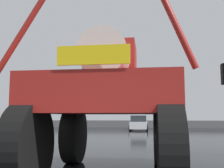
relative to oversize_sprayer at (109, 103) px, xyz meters
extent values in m
plane|color=black|center=(-0.03, 13.23, -1.79)|extent=(120.00, 120.00, 0.00)
cylinder|color=black|center=(-1.32, 1.71, -0.92)|extent=(0.50, 1.74, 1.73)
cylinder|color=black|center=(1.40, 1.64, -0.92)|extent=(0.50, 1.74, 1.73)
cylinder|color=black|center=(-1.40, -1.60, -0.92)|extent=(0.50, 1.74, 1.73)
cylinder|color=black|center=(1.32, -1.67, -0.92)|extent=(0.50, 1.74, 1.73)
cube|color=maroon|center=(0.00, 0.02, 0.13)|extent=(3.32, 4.09, 0.80)
cube|color=maroon|center=(0.01, 0.43, 1.08)|extent=(1.35, 1.25, 1.10)
cylinder|color=silver|center=(-0.01, -0.56, 1.08)|extent=(1.14, 1.35, 1.10)
cylinder|color=maroon|center=(-1.49, -1.75, 1.42)|extent=(1.20, 0.15, 1.86)
cylinder|color=maroon|center=(1.41, -1.82, 1.50)|extent=(0.91, 0.14, 1.99)
cube|color=yellow|center=(-0.05, -2.02, 0.78)|extent=(1.35, 0.07, 0.36)
cube|color=silver|center=(0.50, 21.90, -1.26)|extent=(1.82, 4.15, 0.70)
cube|color=#23282D|center=(0.49, 21.75, -0.59)|extent=(1.62, 2.15, 0.64)
cylinder|color=black|center=(-0.31, 23.28, -1.49)|extent=(0.20, 0.61, 0.60)
cylinder|color=black|center=(1.39, 23.23, -1.49)|extent=(0.20, 0.61, 0.60)
cylinder|color=black|center=(-0.39, 20.58, -1.49)|extent=(0.20, 0.61, 0.60)
cylinder|color=black|center=(1.31, 20.53, -1.49)|extent=(0.20, 0.61, 0.60)
sphere|color=red|center=(4.16, 4.58, 1.62)|extent=(0.17, 0.17, 0.17)
sphere|color=#3C2403|center=(4.16, 4.58, 1.35)|extent=(0.17, 0.17, 0.17)
sphere|color=black|center=(4.16, 4.58, 1.08)|extent=(0.17, 0.17, 0.17)
cube|color=#59595B|center=(-0.03, 28.68, -1.34)|extent=(29.92, 0.24, 0.90)
camera|label=1|loc=(0.82, -6.76, -0.33)|focal=43.28mm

